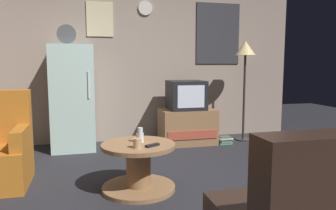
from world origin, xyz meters
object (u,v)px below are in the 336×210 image
object	(u,v)px
standing_lamp	(245,56)
remote_control	(152,145)
coffee_table	(138,167)
mug_ceramic_white	(140,138)
crt_tv	(186,95)
mug_ceramic_tan	(137,143)
tv_stand	(187,126)
book_stack	(225,140)
fridge	(73,98)
wine_glass	(140,135)

from	to	relation	value
standing_lamp	remote_control	distance (m)	2.77
coffee_table	remote_control	distance (m)	0.30
mug_ceramic_white	coffee_table	bearing A→B (deg)	-114.57
crt_tv	mug_ceramic_tan	bearing A→B (deg)	-119.22
tv_stand	book_stack	bearing A→B (deg)	-17.35
coffee_table	book_stack	world-z (taller)	coffee_table
standing_lamp	remote_control	size ratio (longest dim) A/B	10.60
standing_lamp	mug_ceramic_white	size ratio (longest dim) A/B	17.67
remote_control	book_stack	world-z (taller)	remote_control
tv_stand	remote_control	bearing A→B (deg)	-116.64
fridge	standing_lamp	bearing A→B (deg)	-1.76
fridge	mug_ceramic_tan	distance (m)	2.06
tv_stand	book_stack	xyz separation A→B (m)	(0.56, -0.17, -0.21)
crt_tv	standing_lamp	distance (m)	1.15
mug_ceramic_tan	coffee_table	bearing A→B (deg)	78.65
fridge	tv_stand	xyz separation A→B (m)	(1.70, -0.08, -0.49)
tv_stand	crt_tv	size ratio (longest dim) A/B	1.56
standing_lamp	wine_glass	world-z (taller)	standing_lamp
crt_tv	coffee_table	size ratio (longest dim) A/B	0.75
standing_lamp	coffee_table	size ratio (longest dim) A/B	2.21
tv_stand	mug_ceramic_tan	size ratio (longest dim) A/B	9.33
wine_glass	mug_ceramic_white	distance (m)	0.03
wine_glass	mug_ceramic_white	size ratio (longest dim) A/B	1.67
standing_lamp	mug_ceramic_tan	xyz separation A→B (m)	(-2.02, -1.87, -0.85)
wine_glass	tv_stand	bearing A→B (deg)	58.74
standing_lamp	book_stack	world-z (taller)	standing_lamp
fridge	coffee_table	world-z (taller)	fridge
coffee_table	mug_ceramic_white	size ratio (longest dim) A/B	8.00
tv_stand	crt_tv	bearing A→B (deg)	-177.84
tv_stand	standing_lamp	size ratio (longest dim) A/B	0.53
tv_stand	wine_glass	size ratio (longest dim) A/B	5.60
tv_stand	standing_lamp	xyz separation A→B (m)	(0.95, 0.00, 1.09)
tv_stand	remote_control	xyz separation A→B (m)	(-0.92, -1.84, 0.21)
crt_tv	mug_ceramic_white	xyz separation A→B (m)	(-0.99, -1.65, -0.25)
fridge	book_stack	world-z (taller)	fridge
remote_control	wine_glass	bearing A→B (deg)	84.94
fridge	remote_control	size ratio (longest dim) A/B	11.80
fridge	tv_stand	size ratio (longest dim) A/B	2.11
remote_control	book_stack	xyz separation A→B (m)	(1.48, 1.67, -0.42)
mug_ceramic_white	mug_ceramic_tan	xyz separation A→B (m)	(-0.06, -0.22, 0.00)
mug_ceramic_white	tv_stand	bearing A→B (deg)	58.46
remote_control	mug_ceramic_tan	bearing A→B (deg)	159.28
crt_tv	standing_lamp	bearing A→B (deg)	0.12
fridge	standing_lamp	xyz separation A→B (m)	(2.65, -0.08, 0.60)
mug_ceramic_white	fridge	bearing A→B (deg)	111.70
coffee_table	wine_glass	bearing A→B (deg)	55.67
wine_glass	mug_ceramic_tan	world-z (taller)	wine_glass
mug_ceramic_tan	remote_control	world-z (taller)	mug_ceramic_tan
crt_tv	remote_control	distance (m)	2.07
fridge	mug_ceramic_white	distance (m)	1.88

